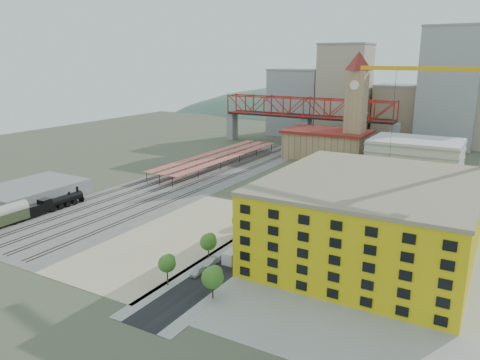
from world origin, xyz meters
The scene contains 32 objects.
ground centered at (0.00, 0.00, 0.00)m, with size 400.00×400.00×0.00m, color #474C38.
ballast_strip centered at (-36.00, 17.50, 0.03)m, with size 36.00×165.00×0.06m, color #605E59.
dirt_lot centered at (-4.00, -31.50, 0.03)m, with size 28.00×67.00×0.06m, color tan.
street_asphalt centered at (16.00, 15.00, 0.03)m, with size 12.00×170.00×0.06m, color black.
sidewalk_west centered at (10.50, 15.00, 0.02)m, with size 3.00×170.00×0.04m, color gray.
sidewalk_east centered at (21.50, 15.00, 0.02)m, with size 3.00×170.00×0.04m, color gray.
construction_pad centered at (45.00, -20.00, 0.03)m, with size 50.00×90.00×0.06m, color gray.
rail_tracks centered at (-37.80, 17.50, 0.15)m, with size 26.56×160.00×0.18m.
platform_canopies centered at (-41.00, 45.00, 3.99)m, with size 16.00×80.00×4.12m.
station_hall centered at (-5.00, 82.00, 6.67)m, with size 38.00×24.00×13.10m.
clock_tower centered at (8.00, 79.99, 28.70)m, with size 12.00×12.00×52.00m.
parking_garage centered at (36.00, 70.00, 7.00)m, with size 34.00×26.00×14.00m, color silver.
truss_bridge centered at (-25.00, 105.00, 18.86)m, with size 94.00×9.60×25.60m.
construction_building centered at (42.00, -20.00, 9.41)m, with size 44.60×50.60×18.80m.
warehouse centered at (-66.00, -30.00, 2.50)m, with size 22.00×32.00×5.00m, color gray.
street_trees centered at (16.00, 5.00, 0.00)m, with size 15.40×124.40×8.00m.
skyline centered at (7.47, 142.31, 22.81)m, with size 133.00×46.00×60.00m.
distant_hills centered at (45.28, 260.00, -79.54)m, with size 647.00×264.00×227.00m.
locomotive centered at (-50.00, -33.52, 2.17)m, with size 3.01×23.21×5.80m.
tower_crane centered at (59.37, 5.50, 30.63)m, with size 45.97×10.32×49.64m.
site_trailer_a centered at (16.00, -36.26, 1.38)m, with size 2.65×10.07×2.76m, color silver.
site_trailer_b centered at (16.00, -22.09, 1.18)m, with size 2.26×8.60×2.35m, color silver.
site_trailer_c centered at (16.00, -12.13, 1.36)m, with size 2.61×9.90×2.71m, color silver.
site_trailer_d centered at (16.00, -2.43, 1.38)m, with size 2.66×10.11×2.77m, color silver.
car_0 centered at (13.00, -47.99, 0.77)m, with size 1.82×4.53×1.54m, color silver.
car_1 centered at (13.00, -42.43, 0.79)m, with size 1.68×4.81×1.58m, color gray.
car_2 centered at (13.00, -23.02, 0.80)m, with size 2.64×5.73×1.59m, color black.
car_3 centered at (13.00, 4.70, 0.66)m, with size 1.84×4.52×1.31m, color navy.
car_4 centered at (19.00, -27.57, 0.73)m, with size 1.73×4.31×1.47m, color silver.
car_5 centered at (19.00, -8.64, 0.69)m, with size 1.45×4.16×1.37m, color #A3A3A8.
car_6 centered at (19.00, 18.72, 0.79)m, with size 2.63×5.70×1.58m, color black.
car_7 centered at (19.00, 28.90, 0.76)m, with size 2.13×5.24×1.52m, color navy.
Camera 1 is at (66.76, -122.94, 44.92)m, focal length 35.00 mm.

